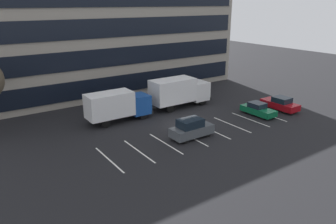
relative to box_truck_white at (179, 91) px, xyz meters
name	(u,v)px	position (x,y,z in m)	size (l,w,h in m)	color
ground_plane	(184,125)	(-3.28, -5.35, -2.03)	(120.00, 120.00, 0.00)	black
office_building	(107,26)	(-3.28, 12.60, 6.97)	(37.71, 10.46, 18.00)	gray
lot_markings	(201,133)	(-3.28, -8.05, -2.03)	(19.74, 5.40, 0.01)	silver
box_truck_white	(179,91)	(0.00, 0.00, 0.00)	(7.78, 2.58, 3.61)	white
box_truck_blue	(117,105)	(-8.40, -0.32, -0.18)	(7.11, 2.35, 3.29)	#194799
suv_charcoal	(191,129)	(-4.70, -8.29, -1.11)	(4.19, 1.78, 1.90)	#474C51
sedan_maroon	(280,104)	(9.26, -7.70, -1.27)	(1.87, 4.46, 1.60)	maroon
sedan_forest	(258,109)	(5.56, -7.51, -1.34)	(1.70, 4.05, 1.45)	#0C5933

